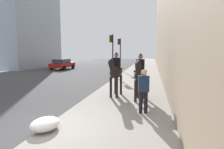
% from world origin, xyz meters
% --- Properties ---
extents(sidewalk_slab, '(120.00, 4.11, 0.12)m').
position_xyz_m(sidewalk_slab, '(0.00, -2.05, 0.06)').
color(sidewalk_slab, gray).
rests_on(sidewalk_slab, ground).
extents(mounted_horse_near, '(2.15, 0.69, 2.35)m').
position_xyz_m(mounted_horse_near, '(5.02, -1.43, 1.44)').
color(mounted_horse_near, black).
rests_on(mounted_horse_near, sidewalk_slab).
extents(mounted_horse_far, '(2.15, 0.62, 2.30)m').
position_xyz_m(mounted_horse_far, '(4.34, -2.75, 1.40)').
color(mounted_horse_far, black).
rests_on(mounted_horse_far, sidewalk_slab).
extents(pedestrian_greeting, '(0.33, 0.44, 1.70)m').
position_xyz_m(pedestrian_greeting, '(2.31, -3.01, 1.10)').
color(pedestrian_greeting, black).
rests_on(pedestrian_greeting, sidewalk_slab).
extents(car_mid_lane, '(4.37, 2.18, 1.44)m').
position_xyz_m(car_mid_lane, '(20.13, 8.86, 0.76)').
color(car_mid_lane, maroon).
rests_on(car_mid_lane, ground).
extents(traffic_light_near_curb, '(0.20, 0.44, 4.13)m').
position_xyz_m(traffic_light_near_curb, '(13.96, 0.59, 2.76)').
color(traffic_light_near_curb, black).
rests_on(traffic_light_near_curb, ground).
extents(traffic_light_far_curb, '(0.20, 0.44, 4.04)m').
position_xyz_m(traffic_light_far_curb, '(18.42, 0.55, 2.70)').
color(traffic_light_far_curb, black).
rests_on(traffic_light_far_curb, ground).
extents(snow_pile_near, '(1.06, 0.81, 0.37)m').
position_xyz_m(snow_pile_near, '(0.06, -0.15, 0.30)').
color(snow_pile_near, white).
rests_on(snow_pile_near, sidewalk_slab).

